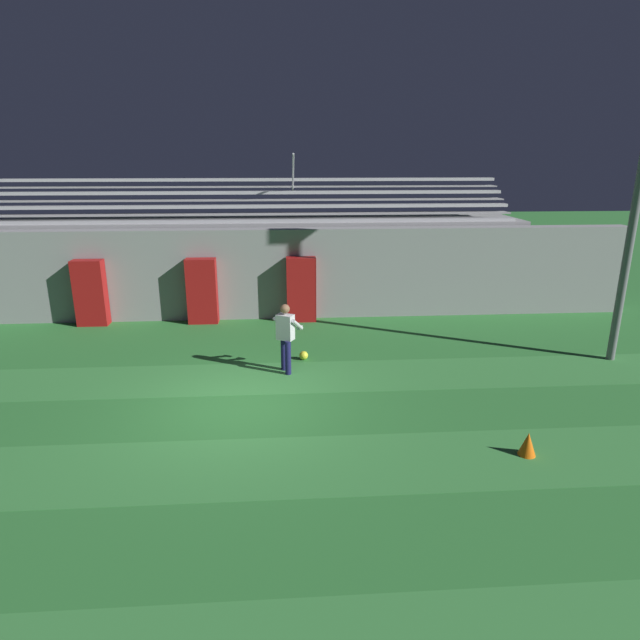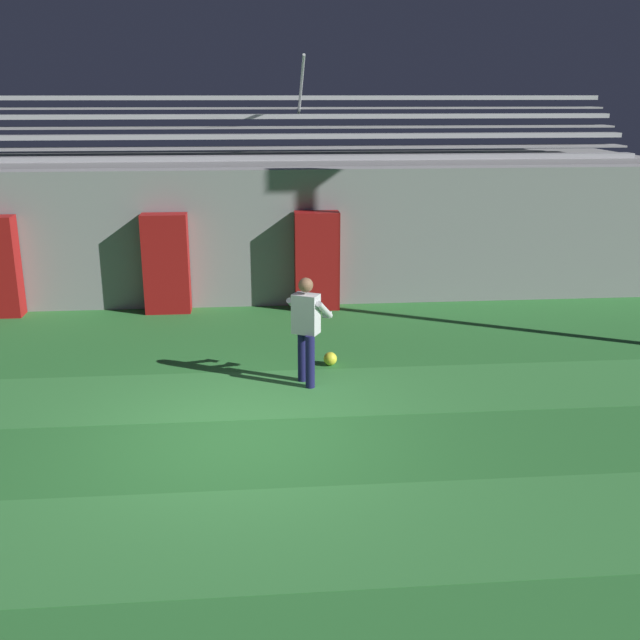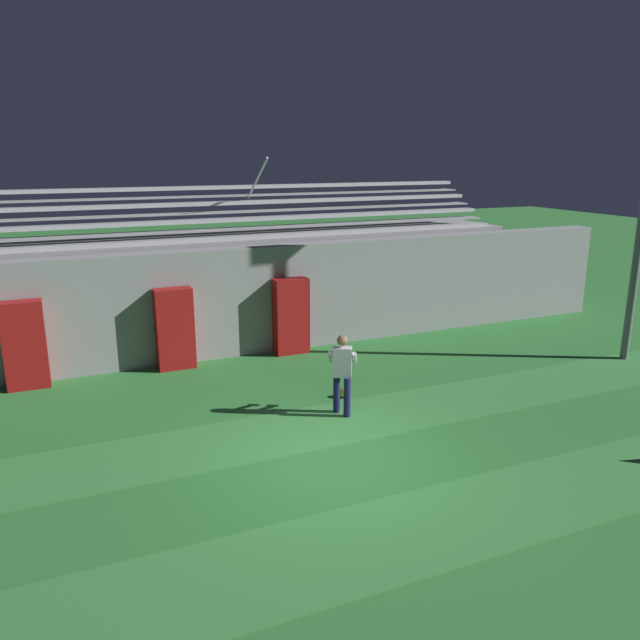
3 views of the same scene
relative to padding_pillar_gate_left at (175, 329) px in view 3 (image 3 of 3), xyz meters
name	(u,v)px [view 3 (image 3 of 3)]	position (x,y,z in m)	size (l,w,h in m)	color
ground_plane	(334,462)	(1.51, -5.95, -1.00)	(80.00, 80.00, 0.00)	#2D7533
turf_stripe_mid	(403,534)	(1.51, -8.23, -0.99)	(28.00, 1.86, 0.01)	#38843D
turf_stripe_far	(302,429)	(1.51, -4.50, -0.99)	(28.00, 1.86, 0.01)	#38843D
back_wall	(229,302)	(1.51, 0.55, 0.40)	(24.00, 0.60, 2.80)	gray
padding_pillar_gate_left	(175,329)	(0.00, 0.00, 0.00)	(0.90, 0.44, 1.99)	maroon
padding_pillar_gate_right	(291,316)	(3.02, 0.00, 0.00)	(0.90, 0.44, 1.99)	maroon
padding_pillar_far_left	(25,345)	(-3.31, 0.00, 0.00)	(0.90, 0.44, 1.99)	maroon
bleacher_stand	(210,284)	(1.51, 2.54, 0.50)	(18.00, 3.35, 5.03)	gray
goalkeeper	(342,369)	(2.51, -4.16, -0.04)	(0.73, 0.70, 1.67)	#19194C
soccer_ball	(345,393)	(2.95, -3.39, -0.89)	(0.22, 0.22, 0.22)	yellow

